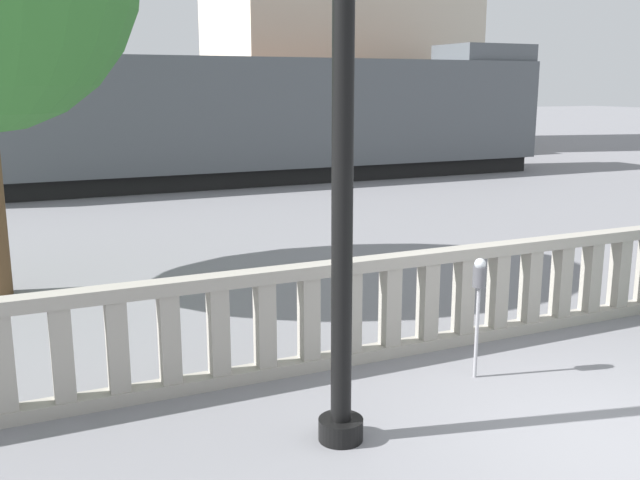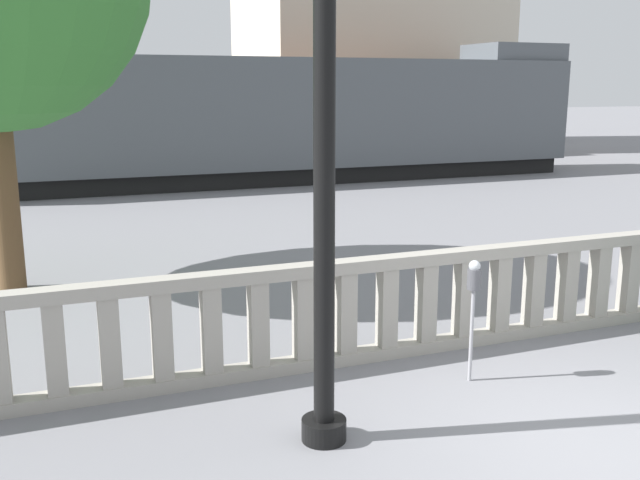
# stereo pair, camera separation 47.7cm
# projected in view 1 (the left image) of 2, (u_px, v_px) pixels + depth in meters

# --- Properties ---
(ground_plane) EXTENTS (160.00, 160.00, 0.00)m
(ground_plane) POSITION_uv_depth(u_px,v_px,m) (617.00, 445.00, 6.37)
(ground_plane) COLOR slate
(balustrade) EXTENTS (14.81, 0.24, 1.22)m
(balustrade) POSITION_uv_depth(u_px,v_px,m) (446.00, 298.00, 8.66)
(balustrade) COLOR #9E998E
(balustrade) RESTS_ON ground
(lamppost) EXTENTS (0.41, 0.41, 5.46)m
(lamppost) POSITION_uv_depth(u_px,v_px,m) (343.00, 143.00, 5.90)
(lamppost) COLOR black
(lamppost) RESTS_ON ground
(parking_meter) EXTENTS (0.15, 0.15, 1.35)m
(parking_meter) POSITION_uv_depth(u_px,v_px,m) (479.00, 285.00, 7.62)
(parking_meter) COLOR #99999E
(parking_meter) RESTS_ON ground
(train_near) EXTENTS (21.12, 2.65, 4.58)m
(train_near) POSITION_uv_depth(u_px,v_px,m) (256.00, 119.00, 23.01)
(train_near) COLOR black
(train_near) RESTS_ON ground
(train_far) EXTENTS (29.47, 3.19, 3.90)m
(train_far) POSITION_uv_depth(u_px,v_px,m) (135.00, 123.00, 27.42)
(train_far) COLOR black
(train_far) RESTS_ON ground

